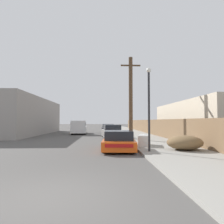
# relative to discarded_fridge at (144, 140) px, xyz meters

# --- Properties ---
(ground_plane) EXTENTS (220.00, 220.00, 0.00)m
(ground_plane) POSITION_rel_discarded_fridge_xyz_m (-3.93, -8.89, -0.48)
(ground_plane) COLOR #4F4C49
(sidewalk_curb) EXTENTS (4.20, 63.00, 0.12)m
(sidewalk_curb) POSITION_rel_discarded_fridge_xyz_m (1.37, 14.61, -0.42)
(sidewalk_curb) COLOR gray
(sidewalk_curb) RESTS_ON ground
(discarded_fridge) EXTENTS (1.02, 1.71, 0.74)m
(discarded_fridge) POSITION_rel_discarded_fridge_xyz_m (0.00, 0.00, 0.00)
(discarded_fridge) COLOR white
(discarded_fridge) RESTS_ON sidewalk_curb
(parked_sports_car_red) EXTENTS (2.14, 4.17, 1.18)m
(parked_sports_car_red) POSITION_rel_discarded_fridge_xyz_m (-1.79, -1.27, 0.06)
(parked_sports_car_red) COLOR #E05114
(parked_sports_car_red) RESTS_ON ground
(car_parked_mid) EXTENTS (2.23, 4.77, 1.38)m
(car_parked_mid) POSITION_rel_discarded_fridge_xyz_m (-1.86, 7.65, 0.17)
(car_parked_mid) COLOR gray
(car_parked_mid) RESTS_ON ground
(car_parked_far) EXTENTS (1.97, 4.20, 1.33)m
(car_parked_far) POSITION_rel_discarded_fridge_xyz_m (-2.05, 15.78, 0.15)
(car_parked_far) COLOR black
(car_parked_far) RESTS_ON ground
(pickup_truck) EXTENTS (2.31, 5.36, 1.80)m
(pickup_truck) POSITION_rel_discarded_fridge_xyz_m (-6.01, 13.54, 0.43)
(pickup_truck) COLOR silver
(pickup_truck) RESTS_ON ground
(utility_pole) EXTENTS (1.80, 0.35, 7.45)m
(utility_pole) POSITION_rel_discarded_fridge_xyz_m (-0.27, 4.35, 3.45)
(utility_pole) COLOR #4C3826
(utility_pole) RESTS_ON sidewalk_curb
(street_lamp) EXTENTS (0.26, 0.26, 4.60)m
(street_lamp) POSITION_rel_discarded_fridge_xyz_m (-0.23, -2.66, 2.32)
(street_lamp) COLOR #232326
(street_lamp) RESTS_ON sidewalk_curb
(brush_pile) EXTENTS (2.06, 1.70, 0.82)m
(brush_pile) POSITION_rel_discarded_fridge_xyz_m (1.94, -2.19, 0.06)
(brush_pile) COLOR brown
(brush_pile) RESTS_ON sidewalk_curb
(wooden_fence) EXTENTS (0.08, 45.86, 1.81)m
(wooden_fence) POSITION_rel_discarded_fridge_xyz_m (3.32, 12.21, 0.55)
(wooden_fence) COLOR brown
(wooden_fence) RESTS_ON sidewalk_curb
(building_left_block) EXTENTS (7.00, 17.78, 4.76)m
(building_left_block) POSITION_rel_discarded_fridge_xyz_m (-14.11, 13.80, 1.91)
(building_left_block) COLOR gray
(building_left_block) RESTS_ON ground
(building_right_house) EXTENTS (6.00, 13.97, 3.61)m
(building_right_house) POSITION_rel_discarded_fridge_xyz_m (7.37, 5.59, 1.33)
(building_right_house) COLOR beige
(building_right_house) RESTS_ON ground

